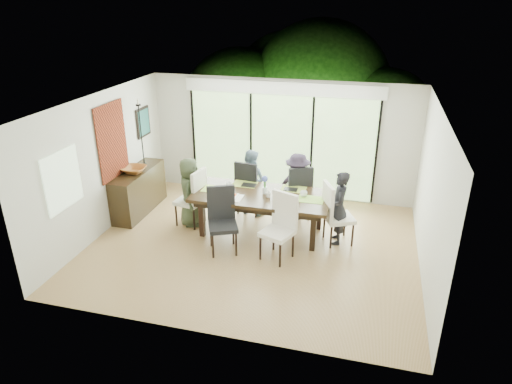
% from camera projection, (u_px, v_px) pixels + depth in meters
% --- Properties ---
extents(floor, '(6.00, 5.00, 0.01)m').
position_uv_depth(floor, '(253.00, 246.00, 8.60)').
color(floor, brown).
rests_on(floor, ground).
extents(ceiling, '(6.00, 5.00, 0.01)m').
position_uv_depth(ceiling, '(252.00, 103.00, 7.52)').
color(ceiling, white).
rests_on(ceiling, wall_back).
extents(wall_back, '(6.00, 0.02, 2.70)m').
position_uv_depth(wall_back, '(281.00, 139.00, 10.28)').
color(wall_back, beige).
rests_on(wall_back, floor).
extents(wall_front, '(6.00, 0.02, 2.70)m').
position_uv_depth(wall_front, '(201.00, 250.00, 5.83)').
color(wall_front, beige).
rests_on(wall_front, floor).
extents(wall_left, '(0.02, 5.00, 2.70)m').
position_uv_depth(wall_left, '(101.00, 164.00, 8.76)').
color(wall_left, white).
rests_on(wall_left, floor).
extents(wall_right, '(0.02, 5.00, 2.70)m').
position_uv_depth(wall_right, '(432.00, 197.00, 7.36)').
color(wall_right, white).
rests_on(wall_right, floor).
extents(glass_doors, '(4.20, 0.02, 2.30)m').
position_uv_depth(glass_doors, '(281.00, 146.00, 10.31)').
color(glass_doors, '#598C3F').
rests_on(glass_doors, wall_back).
extents(blinds_header, '(4.40, 0.06, 0.28)m').
position_uv_depth(blinds_header, '(282.00, 88.00, 9.78)').
color(blinds_header, white).
rests_on(blinds_header, wall_back).
extents(mullion_a, '(0.05, 0.04, 2.30)m').
position_uv_depth(mullion_a, '(194.00, 139.00, 10.79)').
color(mullion_a, black).
rests_on(mullion_a, wall_back).
extents(mullion_b, '(0.05, 0.04, 2.30)m').
position_uv_depth(mullion_b, '(251.00, 144.00, 10.46)').
color(mullion_b, black).
rests_on(mullion_b, wall_back).
extents(mullion_c, '(0.05, 0.04, 2.30)m').
position_uv_depth(mullion_c, '(312.00, 149.00, 10.14)').
color(mullion_c, black).
rests_on(mullion_c, wall_back).
extents(mullion_d, '(0.05, 0.04, 2.30)m').
position_uv_depth(mullion_d, '(376.00, 154.00, 9.81)').
color(mullion_d, black).
rests_on(mullion_d, wall_back).
extents(side_window, '(0.02, 0.90, 1.00)m').
position_uv_depth(side_window, '(63.00, 180.00, 7.63)').
color(side_window, '#8CAD7F').
rests_on(side_window, wall_left).
extents(deck, '(6.00, 1.80, 0.10)m').
position_uv_depth(deck, '(287.00, 182.00, 11.63)').
color(deck, brown).
rests_on(deck, ground).
extents(rail_top, '(6.00, 0.08, 0.06)m').
position_uv_depth(rail_top, '(294.00, 150.00, 12.10)').
color(rail_top, brown).
rests_on(rail_top, deck).
extents(foliage_left, '(3.20, 3.20, 3.20)m').
position_uv_depth(foliage_left, '(239.00, 105.00, 13.05)').
color(foliage_left, '#14380F').
rests_on(foliage_left, ground).
extents(foliage_mid, '(4.00, 4.00, 4.00)m').
position_uv_depth(foliage_mid, '(319.00, 92.00, 12.93)').
color(foliage_mid, '#14380F').
rests_on(foliage_mid, ground).
extents(foliage_right, '(2.80, 2.80, 2.80)m').
position_uv_depth(foliage_right, '(382.00, 122.00, 12.01)').
color(foliage_right, '#14380F').
rests_on(foliage_right, ground).
extents(foliage_far, '(3.60, 3.60, 3.60)m').
position_uv_depth(foliage_far, '(289.00, 92.00, 13.85)').
color(foliage_far, '#14380F').
rests_on(foliage_far, ground).
extents(table_top, '(2.64, 1.21, 0.07)m').
position_uv_depth(table_top, '(262.00, 196.00, 8.77)').
color(table_top, black).
rests_on(table_top, floor).
extents(table_apron, '(2.42, 0.99, 0.11)m').
position_uv_depth(table_apron, '(262.00, 200.00, 8.81)').
color(table_apron, black).
rests_on(table_apron, floor).
extents(table_leg_fl, '(0.10, 0.10, 0.76)m').
position_uv_depth(table_leg_fl, '(202.00, 218.00, 8.81)').
color(table_leg_fl, black).
rests_on(table_leg_fl, floor).
extents(table_leg_fr, '(0.10, 0.10, 0.76)m').
position_uv_depth(table_leg_fr, '(313.00, 232.00, 8.30)').
color(table_leg_fr, black).
rests_on(table_leg_fr, floor).
extents(table_leg_bl, '(0.10, 0.10, 0.76)m').
position_uv_depth(table_leg_bl, '(217.00, 200.00, 9.57)').
color(table_leg_bl, black).
rests_on(table_leg_bl, floor).
extents(table_leg_br, '(0.10, 0.10, 0.76)m').
position_uv_depth(table_leg_br, '(319.00, 212.00, 9.06)').
color(table_leg_br, black).
rests_on(table_leg_br, floor).
extents(chair_left_end, '(0.58, 0.58, 1.21)m').
position_uv_depth(chair_left_end, '(189.00, 197.00, 9.19)').
color(chair_left_end, silver).
rests_on(chair_left_end, floor).
extents(chair_right_end, '(0.67, 0.67, 1.21)m').
position_uv_depth(chair_right_end, '(339.00, 213.00, 8.50)').
color(chair_right_end, white).
rests_on(chair_right_end, floor).
extents(chair_far_left, '(0.58, 0.58, 1.21)m').
position_uv_depth(chair_far_left, '(251.00, 186.00, 9.70)').
color(chair_far_left, black).
rests_on(chair_far_left, floor).
extents(chair_far_right, '(0.67, 0.67, 1.21)m').
position_uv_depth(chair_far_right, '(297.00, 191.00, 9.47)').
color(chair_far_right, black).
rests_on(chair_far_right, floor).
extents(chair_near_left, '(0.67, 0.67, 1.21)m').
position_uv_depth(chair_near_left, '(223.00, 221.00, 8.19)').
color(chair_near_left, black).
rests_on(chair_near_left, floor).
extents(chair_near_right, '(0.66, 0.66, 1.21)m').
position_uv_depth(chair_near_right, '(277.00, 228.00, 7.96)').
color(chair_near_right, white).
rests_on(chair_near_right, floor).
extents(person_left_end, '(0.53, 0.73, 1.42)m').
position_uv_depth(person_left_end, '(190.00, 192.00, 9.15)').
color(person_left_end, '#38432D').
rests_on(person_left_end, floor).
extents(person_right_end, '(0.51, 0.72, 1.42)m').
position_uv_depth(person_right_end, '(339.00, 208.00, 8.46)').
color(person_right_end, black).
rests_on(person_right_end, floor).
extents(person_far_left, '(0.75, 0.57, 1.42)m').
position_uv_depth(person_far_left, '(250.00, 182.00, 9.64)').
color(person_far_left, slate).
rests_on(person_far_left, floor).
extents(person_far_right, '(0.69, 0.47, 1.42)m').
position_uv_depth(person_far_right, '(297.00, 186.00, 9.41)').
color(person_far_right, '#261D2C').
rests_on(person_far_right, floor).
extents(placemat_left, '(0.48, 0.35, 0.01)m').
position_uv_depth(placemat_left, '(215.00, 189.00, 8.98)').
color(placemat_left, '#9EC345').
rests_on(placemat_left, table_top).
extents(placemat_right, '(0.48, 0.35, 0.01)m').
position_uv_depth(placemat_right, '(311.00, 199.00, 8.53)').
color(placemat_right, '#7FAF3E').
rests_on(placemat_right, table_top).
extents(placemat_far_l, '(0.48, 0.35, 0.01)m').
position_uv_depth(placemat_far_l, '(245.00, 184.00, 9.22)').
color(placemat_far_l, '#92A53B').
rests_on(placemat_far_l, table_top).
extents(placemat_far_r, '(0.48, 0.35, 0.01)m').
position_uv_depth(placemat_far_r, '(294.00, 189.00, 8.98)').
color(placemat_far_r, '#8FA53A').
rests_on(placemat_far_r, table_top).
extents(placemat_paper, '(0.48, 0.35, 0.01)m').
position_uv_depth(placemat_paper, '(230.00, 197.00, 8.62)').
color(placemat_paper, white).
rests_on(placemat_paper, table_top).
extents(tablet_far_l, '(0.29, 0.20, 0.01)m').
position_uv_depth(tablet_far_l, '(249.00, 185.00, 9.14)').
color(tablet_far_l, black).
rests_on(tablet_far_l, table_top).
extents(tablet_far_r, '(0.26, 0.19, 0.01)m').
position_uv_depth(tablet_far_r, '(291.00, 189.00, 8.95)').
color(tablet_far_r, black).
rests_on(tablet_far_r, table_top).
extents(papers, '(0.33, 0.24, 0.00)m').
position_uv_depth(papers, '(297.00, 199.00, 8.55)').
color(papers, white).
rests_on(papers, table_top).
extents(platter_base, '(0.29, 0.29, 0.03)m').
position_uv_depth(platter_base, '(230.00, 197.00, 8.61)').
color(platter_base, white).
rests_on(platter_base, table_top).
extents(platter_snacks, '(0.22, 0.22, 0.02)m').
position_uv_depth(platter_snacks, '(229.00, 196.00, 8.60)').
color(platter_snacks, '#D65219').
rests_on(platter_snacks, table_top).
extents(vase, '(0.09, 0.09, 0.13)m').
position_uv_depth(vase, '(265.00, 190.00, 8.76)').
color(vase, silver).
rests_on(vase, table_top).
extents(hyacinth_stems, '(0.04, 0.04, 0.18)m').
position_uv_depth(hyacinth_stems, '(265.00, 184.00, 8.71)').
color(hyacinth_stems, '#337226').
rests_on(hyacinth_stems, table_top).
extents(hyacinth_blooms, '(0.12, 0.12, 0.12)m').
position_uv_depth(hyacinth_blooms, '(265.00, 179.00, 8.67)').
color(hyacinth_blooms, '#5063C9').
rests_on(hyacinth_blooms, table_top).
extents(laptop, '(0.43, 0.42, 0.03)m').
position_uv_depth(laptop, '(218.00, 191.00, 8.86)').
color(laptop, silver).
rests_on(laptop, table_top).
extents(cup_a, '(0.19, 0.19, 0.11)m').
position_uv_depth(cup_a, '(229.00, 185.00, 9.03)').
color(cup_a, white).
rests_on(cup_a, table_top).
extents(cup_b, '(0.12, 0.12, 0.10)m').
position_uv_depth(cup_b, '(268.00, 195.00, 8.61)').
color(cup_b, white).
rests_on(cup_b, table_top).
extents(cup_c, '(0.14, 0.14, 0.11)m').
position_uv_depth(cup_c, '(304.00, 194.00, 8.64)').
color(cup_c, white).
rests_on(cup_c, table_top).
extents(book, '(0.26, 0.30, 0.02)m').
position_uv_depth(book, '(275.00, 194.00, 8.74)').
color(book, white).
rests_on(book, table_top).
extents(sideboard, '(0.47, 1.66, 0.94)m').
position_uv_depth(sideboard, '(139.00, 191.00, 9.80)').
color(sideboard, black).
rests_on(sideboard, floor).
extents(bowl, '(0.50, 0.50, 0.12)m').
position_uv_depth(bowl, '(134.00, 170.00, 9.50)').
color(bowl, brown).
rests_on(bowl, sideboard).
extents(candlestick_base, '(0.10, 0.10, 0.04)m').
position_uv_depth(candlestick_base, '(144.00, 164.00, 9.91)').
color(candlestick_base, black).
rests_on(candlestick_base, sideboard).
extents(candlestick_shaft, '(0.02, 0.02, 1.30)m').
position_uv_depth(candlestick_shaft, '(141.00, 135.00, 9.65)').
color(candlestick_shaft, black).
rests_on(candlestick_shaft, sideboard).
extents(candlestick_pan, '(0.10, 0.10, 0.03)m').
position_uv_depth(candlestick_pan, '(138.00, 105.00, 9.39)').
color(candlestick_pan, black).
rests_on(candlestick_pan, sideboard).
extents(candle, '(0.04, 0.04, 0.10)m').
position_uv_depth(candle, '(138.00, 102.00, 9.37)').
color(candle, silver).
rests_on(candle, sideboard).
extents(tapestry, '(0.02, 1.00, 1.50)m').
position_uv_depth(tapestry, '(112.00, 141.00, 8.96)').
color(tapestry, maroon).
rests_on(tapestry, wall_left).
extents(art_frame, '(0.03, 0.55, 0.65)m').
position_uv_depth(art_frame, '(143.00, 122.00, 10.10)').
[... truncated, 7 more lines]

